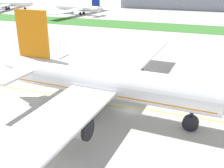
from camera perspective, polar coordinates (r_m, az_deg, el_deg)
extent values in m
plane|color=#ADAAA5|center=(55.05, 3.98, -5.52)|extent=(600.00, 600.00, 0.00)
cube|color=yellow|center=(56.14, 4.35, -4.94)|extent=(280.00, 0.36, 0.01)
cube|color=#38722D|center=(146.27, 14.90, 11.32)|extent=(320.00, 24.00, 0.10)
cylinder|color=white|center=(50.74, -0.41, 0.37)|extent=(40.49, 8.03, 5.94)
cube|color=orange|center=(51.13, -0.41, -0.71)|extent=(38.85, 7.47, 0.71)
cone|color=white|center=(62.73, -19.92, 3.74)|extent=(6.79, 5.38, 5.05)
cube|color=orange|center=(57.15, -16.42, 10.04)|extent=(7.26, 0.97, 9.50)
cube|color=white|center=(63.80, -13.03, 5.22)|extent=(4.92, 9.72, 0.42)
cube|color=white|center=(55.16, -20.13, 1.77)|extent=(4.92, 9.72, 0.42)
cube|color=white|center=(70.35, 4.95, 5.88)|extent=(10.73, 36.62, 0.48)
cube|color=white|center=(36.11, -17.22, -11.72)|extent=(10.73, 36.62, 0.48)
cylinder|color=#B7BABF|center=(63.18, 3.60, 2.31)|extent=(5.80, 3.56, 3.27)
cylinder|color=black|center=(62.37, 6.04, 1.96)|extent=(0.67, 3.45, 3.43)
cylinder|color=#B7BABF|center=(41.90, -8.56, -8.74)|extent=(5.80, 3.56, 3.27)
cylinder|color=black|center=(40.66, -5.11, -9.60)|extent=(0.67, 3.45, 3.43)
cylinder|color=black|center=(49.03, 16.34, -6.72)|extent=(0.62, 0.62, 2.30)
cylinder|color=black|center=(49.58, 16.20, -7.89)|extent=(2.88, 1.41, 2.82)
cylinder|color=black|center=(56.18, -2.15, -1.98)|extent=(0.62, 0.62, 2.30)
cylinder|color=black|center=(56.66, -2.13, -3.04)|extent=(2.88, 1.41, 2.82)
cylinder|color=black|center=(51.16, -5.11, -4.59)|extent=(0.62, 0.62, 2.30)
cylinder|color=black|center=(51.68, -5.07, -5.73)|extent=(2.88, 1.41, 2.82)
sphere|color=black|center=(60.20, -12.78, 3.88)|extent=(0.42, 0.42, 0.42)
sphere|color=black|center=(58.79, -10.75, 3.61)|extent=(0.42, 0.42, 0.42)
sphere|color=black|center=(57.46, -8.62, 3.32)|extent=(0.42, 0.42, 0.42)
sphere|color=black|center=(56.22, -6.40, 3.01)|extent=(0.42, 0.42, 0.42)
sphere|color=black|center=(55.07, -4.08, 2.68)|extent=(0.42, 0.42, 0.42)
sphere|color=black|center=(54.01, -1.66, 2.34)|extent=(0.42, 0.42, 0.42)
sphere|color=black|center=(53.06, 0.84, 1.97)|extent=(0.42, 0.42, 0.42)
sphere|color=black|center=(52.21, 3.43, 1.60)|extent=(0.42, 0.42, 0.42)
sphere|color=black|center=(51.47, 6.10, 1.20)|extent=(0.42, 0.42, 0.42)
sphere|color=black|center=(50.85, 8.84, 0.79)|extent=(0.42, 0.42, 0.42)
sphere|color=black|center=(50.35, 11.63, 0.38)|extent=(0.42, 0.42, 0.42)
sphere|color=black|center=(49.98, 14.48, -0.05)|extent=(0.42, 0.42, 0.42)
sphere|color=black|center=(49.74, 17.36, -0.48)|extent=(0.42, 0.42, 0.42)
cylinder|color=white|center=(234.54, -20.69, 15.53)|extent=(30.61, 11.78, 3.89)
cube|color=orange|center=(234.61, -20.66, 15.37)|extent=(29.35, 11.16, 0.47)
sphere|color=white|center=(228.16, -16.81, 15.84)|extent=(3.69, 3.69, 3.69)
cube|color=white|center=(249.51, -19.48, 15.88)|extent=(13.74, 28.40, 0.31)
cylinder|color=#B7BABF|center=(243.59, -19.82, 15.44)|extent=(4.12, 3.03, 2.14)
cylinder|color=black|center=(242.85, -19.41, 15.47)|extent=(0.90, 2.25, 2.24)
cylinder|color=#B7BABF|center=(226.39, -21.79, 14.77)|extent=(4.12, 3.03, 2.14)
cylinder|color=black|center=(225.59, -21.35, 14.81)|extent=(0.90, 2.25, 2.24)
cylinder|color=black|center=(230.17, -17.88, 15.09)|extent=(0.41, 0.41, 1.51)
cylinder|color=black|center=(230.25, -17.85, 14.91)|extent=(2.00, 1.29, 1.85)
cylinder|color=black|center=(237.67, -20.94, 14.91)|extent=(0.41, 0.41, 1.51)
cylinder|color=black|center=(237.75, -20.92, 14.73)|extent=(2.00, 1.29, 1.85)
cylinder|color=black|center=(234.01, -21.37, 14.76)|extent=(0.41, 0.41, 1.51)
cylinder|color=black|center=(234.08, -21.34, 14.58)|extent=(2.00, 1.29, 1.85)
cylinder|color=white|center=(192.89, -7.03, 15.61)|extent=(32.98, 8.69, 3.91)
cube|color=navy|center=(192.97, -7.02, 15.41)|extent=(31.63, 8.19, 0.47)
sphere|color=white|center=(203.43, -11.20, 15.69)|extent=(3.71, 3.71, 3.71)
cone|color=white|center=(183.03, -2.21, 15.50)|extent=(4.74, 3.92, 3.32)
cube|color=navy|center=(184.81, -3.45, 17.03)|extent=(5.89, 1.26, 6.25)
cube|color=white|center=(181.62, -3.91, 15.51)|extent=(4.49, 6.71, 0.27)
cube|color=white|center=(188.23, -2.59, 15.77)|extent=(4.49, 6.71, 0.27)
cube|color=white|center=(178.68, -9.75, 14.80)|extent=(11.48, 30.22, 0.31)
cube|color=white|center=(205.83, -3.86, 15.97)|extent=(11.48, 30.22, 0.31)
cylinder|color=#B7BABF|center=(184.64, -8.68, 14.72)|extent=(3.99, 2.67, 2.15)
cylinder|color=black|center=(185.75, -9.16, 14.74)|extent=(0.65, 2.28, 2.26)
cylinder|color=#B7BABF|center=(200.96, -5.14, 15.45)|extent=(3.99, 2.67, 2.15)
cylinder|color=black|center=(201.98, -5.59, 15.47)|extent=(0.65, 2.28, 2.26)
cylinder|color=black|center=(200.61, -10.00, 14.91)|extent=(0.41, 0.41, 1.51)
cylinder|color=black|center=(200.70, -9.98, 14.69)|extent=(1.96, 1.10, 1.86)
cylinder|color=black|center=(190.04, -6.69, 14.70)|extent=(0.41, 0.41, 1.51)
cylinder|color=black|center=(190.14, -6.68, 14.48)|extent=(1.96, 1.10, 1.86)
cylinder|color=black|center=(193.39, -5.97, 14.86)|extent=(0.41, 0.41, 1.51)
cylinder|color=black|center=(193.48, -5.96, 14.64)|extent=(1.96, 1.10, 1.86)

